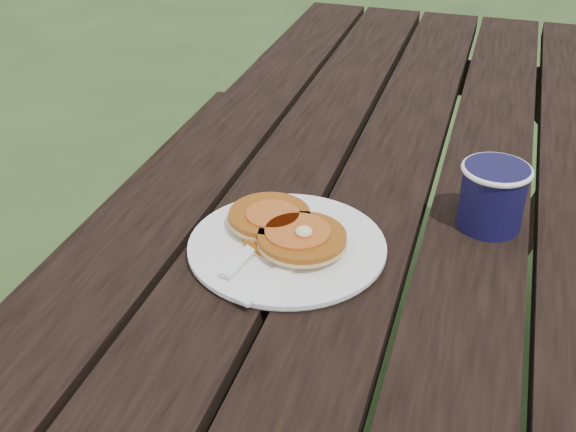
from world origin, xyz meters
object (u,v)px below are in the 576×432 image
(picnic_table, at_px, (374,344))
(pancake_stack, at_px, (286,230))
(plate, at_px, (287,247))
(coffee_cup, at_px, (493,193))

(picnic_table, height_order, pancake_stack, pancake_stack)
(picnic_table, relative_size, plate, 6.96)
(plate, bearing_deg, picnic_table, 72.21)
(picnic_table, bearing_deg, plate, -107.79)
(picnic_table, height_order, plate, plate)
(picnic_table, relative_size, coffee_cup, 18.57)
(picnic_table, distance_m, pancake_stack, 0.49)
(plate, bearing_deg, pancake_stack, 112.11)
(picnic_table, xyz_separation_m, coffee_cup, (0.17, -0.13, 0.44))
(plate, height_order, coffee_cup, coffee_cup)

